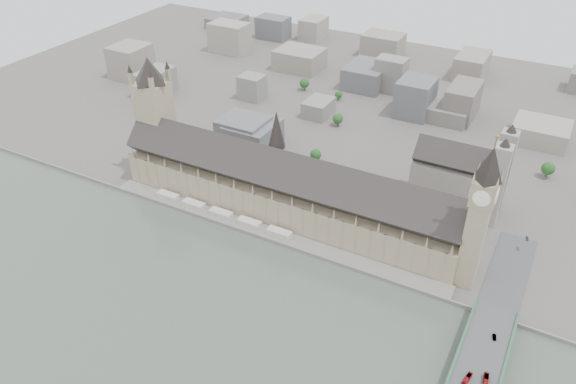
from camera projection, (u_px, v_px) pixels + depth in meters
The scene contains 15 objects.
ground at pixel (272, 228), 411.42m from camera, with size 900.00×900.00×0.00m, color #595651.
embankment_wall at pixel (262, 237), 399.58m from camera, with size 600.00×1.50×3.00m, color slate.
river_terrace at pixel (267, 232), 405.36m from camera, with size 270.00×15.00×2.00m, color slate.
terrace_tents at pixel (221, 213), 419.92m from camera, with size 118.00×7.00×4.00m.
palace_of_westminster at pixel (285, 189), 413.35m from camera, with size 265.00×40.73×55.44m.
elizabeth_tower at pixel (480, 209), 330.58m from camera, with size 17.00×17.00×107.50m.
victoria_tower at pixel (155, 112), 448.37m from camera, with size 30.00×30.00×100.00m.
central_tower at pixel (277, 140), 402.51m from camera, with size 13.00×13.00×48.00m.
westminster_abbey at pixel (461, 177), 423.37m from camera, with size 68.00×36.00×64.00m.
city_skyline_inland at pixel (389, 87), 580.76m from camera, with size 720.00×360.00×38.00m, color gray, non-canonical shape.
park_trees at pixel (298, 178), 455.28m from camera, with size 110.00×30.00×15.00m, color #194619, non-canonical shape.
red_bus_north at pixel (467, 379), 285.86m from camera, with size 2.25×9.60×2.67m, color #B1141A.
red_bus_south at pixel (486, 382), 284.49m from camera, with size 2.54×10.85×3.02m, color maroon.
car_silver at pixel (494, 337), 310.00m from camera, with size 1.62×4.66×1.53m, color gray.
car_approach at pixel (527, 239), 383.32m from camera, with size 1.93×4.75×1.38m, color gray.
Camera 1 is at (166.34, -283.59, 249.02)m, focal length 35.00 mm.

